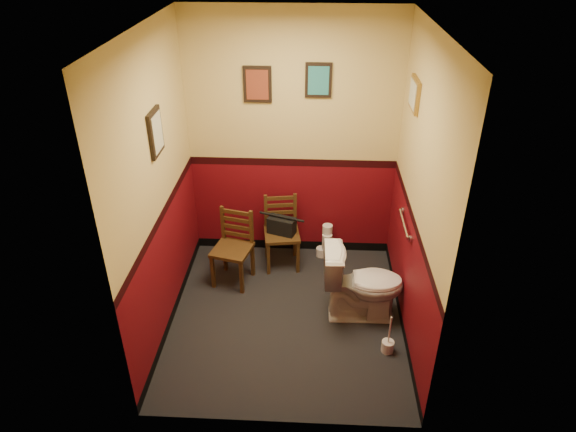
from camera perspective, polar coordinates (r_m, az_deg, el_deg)
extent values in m
cube|color=black|center=(5.10, -0.15, -11.17)|extent=(2.20, 2.40, 0.00)
cube|color=silver|center=(3.88, -0.20, 20.20)|extent=(2.20, 2.40, 0.00)
cube|color=#5B0810|center=(5.41, 0.52, 8.31)|extent=(2.20, 0.00, 2.70)
cube|color=#5B0810|center=(3.32, -1.30, -7.47)|extent=(2.20, 0.00, 2.70)
cube|color=#5B0810|center=(4.52, -14.26, 2.59)|extent=(0.00, 2.40, 2.70)
cube|color=#5B0810|center=(4.41, 14.25, 1.90)|extent=(0.00, 2.40, 2.70)
cylinder|color=silver|center=(4.81, 12.77, -0.84)|extent=(0.03, 0.50, 0.03)
cylinder|color=silver|center=(4.61, 13.45, -2.46)|extent=(0.02, 0.06, 0.06)
cylinder|color=silver|center=(5.03, 12.59, 0.63)|extent=(0.02, 0.06, 0.06)
cube|color=black|center=(5.23, -3.41, 14.40)|extent=(0.28, 0.03, 0.36)
cube|color=maroon|center=(5.21, -3.43, 14.35)|extent=(0.22, 0.01, 0.30)
cube|color=black|center=(5.18, 3.41, 14.83)|extent=(0.26, 0.03, 0.34)
cube|color=#27787C|center=(5.17, 3.41, 14.78)|extent=(0.20, 0.01, 0.28)
cube|color=black|center=(4.40, -14.51, 8.97)|extent=(0.03, 0.30, 0.38)
cube|color=#B7B490|center=(4.39, -14.30, 8.97)|extent=(0.01, 0.24, 0.31)
cube|color=olive|center=(4.69, 13.90, 12.98)|extent=(0.03, 0.34, 0.28)
cube|color=#B7B490|center=(4.69, 13.69, 13.00)|extent=(0.01, 0.28, 0.22)
imported|color=white|center=(4.95, 8.32, -7.46)|extent=(0.78, 0.44, 0.75)
cylinder|color=silver|center=(4.82, 11.01, -14.03)|extent=(0.11, 0.11, 0.11)
cylinder|color=silver|center=(4.69, 11.23, -12.41)|extent=(0.01, 0.01, 0.32)
cube|color=#493016|center=(5.35, -6.24, -3.75)|extent=(0.45, 0.45, 0.04)
cube|color=#493016|center=(5.40, -8.35, -6.12)|extent=(0.04, 0.04, 0.40)
cube|color=#493016|center=(5.64, -7.01, -4.28)|extent=(0.04, 0.04, 0.40)
cube|color=#493016|center=(5.29, -5.18, -6.77)|extent=(0.04, 0.04, 0.40)
cube|color=#493016|center=(5.53, -3.95, -4.87)|extent=(0.04, 0.04, 0.40)
cube|color=#493016|center=(5.42, -7.25, -0.78)|extent=(0.04, 0.04, 0.40)
cube|color=#493016|center=(5.31, -4.09, -1.32)|extent=(0.04, 0.04, 0.40)
cube|color=#493016|center=(5.43, -5.63, -2.05)|extent=(0.30, 0.10, 0.04)
cube|color=#493016|center=(5.38, -5.67, -1.25)|extent=(0.30, 0.10, 0.04)
cube|color=#493016|center=(5.33, -5.72, -0.44)|extent=(0.30, 0.10, 0.04)
cube|color=#493016|center=(5.29, -5.77, 0.39)|extent=(0.30, 0.10, 0.04)
cube|color=#493016|center=(5.57, -0.69, -2.02)|extent=(0.42, 0.42, 0.04)
cube|color=#493016|center=(5.54, -2.19, -4.74)|extent=(0.04, 0.04, 0.40)
cube|color=#493016|center=(5.80, -2.40, -2.93)|extent=(0.04, 0.04, 0.40)
cube|color=#493016|center=(5.56, 1.11, -4.55)|extent=(0.04, 0.04, 0.40)
cube|color=#493016|center=(5.83, 0.75, -2.76)|extent=(0.04, 0.04, 0.40)
cube|color=#493016|center=(5.60, -2.48, 0.52)|extent=(0.04, 0.04, 0.40)
cube|color=#493016|center=(5.62, 0.77, 0.68)|extent=(0.04, 0.04, 0.40)
cube|color=#493016|center=(5.66, -0.84, -0.38)|extent=(0.30, 0.07, 0.04)
cube|color=#493016|center=(5.62, -0.85, 0.40)|extent=(0.30, 0.07, 0.04)
cube|color=#493016|center=(5.57, -0.86, 1.19)|extent=(0.30, 0.07, 0.04)
cube|color=#493016|center=(5.53, -0.87, 2.00)|extent=(0.30, 0.07, 0.04)
cube|color=black|center=(5.51, -0.70, -1.07)|extent=(0.32, 0.23, 0.18)
cylinder|color=black|center=(5.46, -0.71, -0.09)|extent=(0.25, 0.11, 0.03)
cylinder|color=silver|center=(5.92, 3.70, -3.99)|extent=(0.11, 0.11, 0.10)
cylinder|color=silver|center=(5.92, 4.89, -4.02)|extent=(0.11, 0.11, 0.10)
cylinder|color=silver|center=(5.85, 4.33, -3.23)|extent=(0.11, 0.11, 0.10)
cylinder|color=silver|center=(5.78, 4.37, -2.50)|extent=(0.11, 0.11, 0.10)
cylinder|color=silver|center=(5.75, 4.41, -1.48)|extent=(0.11, 0.11, 0.10)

